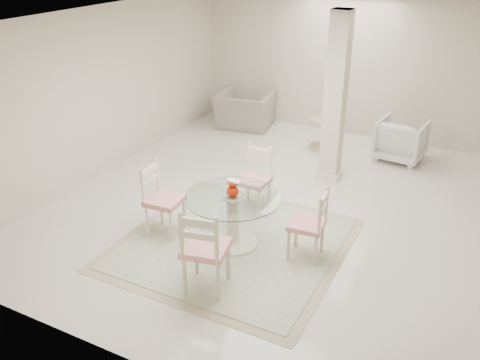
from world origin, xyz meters
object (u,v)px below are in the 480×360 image
at_px(dining_chair_north, 256,174).
at_px(side_table, 323,135).
at_px(dining_chair_south, 204,245).
at_px(red_vase, 233,189).
at_px(armchair_white, 401,140).
at_px(column, 335,99).
at_px(recliner_taupe, 245,110).
at_px(dining_table, 233,221).
at_px(dining_chair_east, 312,220).
at_px(dining_chair_west, 160,194).

distance_m(dining_chair_north, side_table, 2.75).
distance_m(dining_chair_south, side_table, 4.77).
height_order(red_vase, armchair_white, red_vase).
relative_size(column, recliner_taupe, 2.38).
bearing_deg(dining_table, dining_chair_east, 9.41).
bearing_deg(dining_chair_east, column, -172.76).
height_order(dining_table, dining_chair_west, dining_chair_west).
height_order(dining_chair_north, recliner_taupe, dining_chair_north).
bearing_deg(red_vase, dining_chair_south, -80.19).
height_order(dining_chair_west, recliner_taupe, dining_chair_west).
xyz_separation_m(dining_chair_north, recliner_taupe, (-1.74, 3.11, -0.19)).
xyz_separation_m(dining_chair_west, side_table, (0.96, 3.90, -0.31)).
height_order(column, red_vase, column).
bearing_deg(recliner_taupe, dining_chair_north, 109.48).
bearing_deg(dining_chair_south, recliner_taupe, -79.75).
bearing_deg(recliner_taupe, side_table, 158.68).
bearing_deg(dining_chair_west, side_table, -17.16).
xyz_separation_m(dining_chair_west, dining_chair_south, (1.18, -0.85, 0.05)).
distance_m(dining_table, armchair_white, 4.09).
xyz_separation_m(dining_chair_south, recliner_taupe, (-2.08, 5.13, -0.26)).
relative_size(dining_chair_north, dining_chair_west, 0.97).
height_order(dining_chair_north, armchair_white, dining_chair_north).
bearing_deg(red_vase, armchair_white, 70.63).
bearing_deg(column, dining_chair_east, -77.40).
relative_size(dining_chair_west, dining_chair_south, 0.92).
xyz_separation_m(dining_chair_south, side_table, (-0.22, 4.75, -0.36)).
xyz_separation_m(dining_table, dining_chair_west, (-1.01, -0.16, 0.22)).
relative_size(dining_chair_north, recliner_taupe, 0.94).
bearing_deg(dining_chair_east, armchair_white, 169.22).
relative_size(dining_chair_west, side_table, 1.91).
bearing_deg(dining_chair_north, recliner_taupe, 119.88).
bearing_deg(red_vase, column, 79.67).
bearing_deg(dining_chair_north, dining_chair_east, -35.15).
height_order(column, recliner_taupe, column).
bearing_deg(side_table, red_vase, -89.25).
xyz_separation_m(dining_chair_east, armchair_white, (0.35, 3.69, -0.18)).
xyz_separation_m(red_vase, dining_chair_north, (-0.16, 1.00, -0.25)).
height_order(dining_chair_east, dining_chair_west, dining_chair_west).
bearing_deg(dining_chair_south, column, -106.43).
height_order(dining_chair_east, dining_chair_north, dining_chair_north).
height_order(red_vase, dining_chair_north, dining_chair_north).
relative_size(dining_chair_east, dining_chair_north, 0.98).
xyz_separation_m(red_vase, side_table, (-0.05, 3.74, -0.55)).
height_order(dining_chair_north, dining_chair_west, dining_chair_west).
relative_size(dining_chair_south, armchair_white, 1.47).
bearing_deg(column, recliner_taupe, 146.73).
distance_m(column, dining_table, 2.79).
bearing_deg(dining_chair_south, dining_chair_north, -92.35).
height_order(dining_chair_east, armchair_white, dining_chair_east).
xyz_separation_m(column, recliner_taupe, (-2.37, 1.55, -0.98)).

